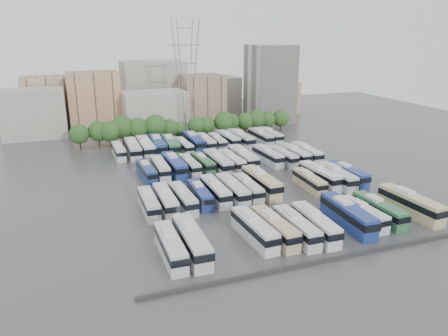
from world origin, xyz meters
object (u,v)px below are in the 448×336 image
object	(u,v)px
bus_r0_s1	(192,240)
bus_r1_s13	(348,174)
bus_r1_s2	(183,198)
bus_r1_s5	(232,190)
bus_r0_s7	(315,224)
bus_r2_s10	(268,156)
electricity_pylon	(186,72)
bus_r1_s10	(309,181)
bus_r2_s4	(190,165)
bus_r3_s0	(119,151)
bus_r2_s5	(203,163)
bus_r1_s12	(337,176)
bus_r3_s9	(228,139)
bus_r0_s13	(410,204)
bus_r3_s10	(241,139)
bus_r0_s6	(296,227)
bus_r2_s6	(218,162)
bus_r2_s7	(231,161)
bus_r3_s5	(184,146)
bus_r2_s12	(295,154)
bus_r0_s10	(363,213)
bus_r3_s2	(146,147)
bus_r2_s8	(243,158)
bus_r0_s5	(274,227)
bus_r3_s6	(194,142)
bus_r1_s11	(320,176)
bus_r3_s3	(158,145)
bus_r3_s13	(270,136)
bus_r1_s3	(200,194)
bus_r1_s7	(261,182)
bus_r2_s3	(174,165)
bus_r3_s4	(170,145)
bus_r2_s2	(160,168)
bus_r1_s1	(166,200)
bus_r0_s9	(348,215)
apartment_tower	(270,84)
bus_r2_s11	(283,156)
bus_r1_s6	(248,188)
bus_r1_s4	(215,191)
bus_r3_s8	(217,141)
bus_r0_s11	(379,210)
bus_r1_s0	(149,203)

from	to	relation	value
bus_r0_s1	bus_r1_s13	world-z (taller)	bus_r0_s1
bus_r1_s2	bus_r1_s5	bearing A→B (deg)	2.55
bus_r0_s7	bus_r2_s10	world-z (taller)	bus_r0_s7
electricity_pylon	bus_r1_s10	bearing A→B (deg)	-80.45
bus_r2_s4	bus_r3_s0	distance (m)	22.30
bus_r1_s5	bus_r2_s5	size ratio (longest dim) A/B	1.10
bus_r1_s13	bus_r2_s5	distance (m)	32.07
bus_r1_s12	bus_r3_s9	xyz separation A→B (m)	(-9.76, 37.73, -0.03)
bus_r0_s13	bus_r3_s10	distance (m)	54.81
bus_r0_s6	bus_r2_s6	size ratio (longest dim) A/B	0.90
bus_r2_s7	bus_r3_s5	bearing A→B (deg)	108.60
bus_r1_s10	bus_r2_s7	xyz separation A→B (m)	(-9.86, 18.08, 0.15)
bus_r0_s1	bus_r2_s4	distance (m)	37.73
bus_r2_s12	bus_r3_s9	size ratio (longest dim) A/B	0.99
bus_r0_s10	bus_r2_s10	bearing A→B (deg)	88.58
bus_r3_s2	bus_r2_s12	bearing A→B (deg)	-28.23
bus_r2_s4	bus_r3_s9	world-z (taller)	bus_r3_s9
bus_r2_s8	bus_r1_s10	bearing A→B (deg)	-70.88
bus_r0_s5	bus_r2_s4	bearing A→B (deg)	92.75
bus_r2_s8	bus_r3_s0	size ratio (longest dim) A/B	1.21
bus_r3_s6	bus_r1_s11	bearing A→B (deg)	-65.94
bus_r0_s13	bus_r3_s3	size ratio (longest dim) A/B	0.97
bus_r2_s5	bus_r0_s1	bearing A→B (deg)	-112.56
bus_r3_s6	bus_r3_s13	distance (m)	22.84
bus_r1_s11	bus_r3_s9	world-z (taller)	bus_r1_s11
bus_r1_s11	bus_r1_s2	bearing A→B (deg)	-178.58
bus_r1_s3	bus_r3_s13	size ratio (longest dim) A/B	0.92
bus_r0_s1	bus_r1_s13	size ratio (longest dim) A/B	1.11
bus_r1_s7	bus_r3_s2	world-z (taller)	bus_r3_s2
bus_r1_s3	bus_r2_s6	xyz separation A→B (m)	(9.68, 16.98, 0.33)
bus_r1_s5	bus_r3_s2	bearing A→B (deg)	104.52
bus_r1_s3	bus_r1_s11	xyz separation A→B (m)	(26.46, 0.93, 0.27)
bus_r2_s3	bus_r3_s4	world-z (taller)	bus_r3_s4
bus_r2_s2	bus_r3_s6	bearing A→B (deg)	56.14
bus_r0_s10	bus_r2_s12	size ratio (longest dim) A/B	0.90
bus_r0_s1	bus_r1_s1	distance (m)	17.02
bus_r0_s9	bus_r3_s5	world-z (taller)	bus_r0_s9
apartment_tower	bus_r3_s13	bearing A→B (deg)	-115.40
bus_r2_s11	bus_r3_s2	size ratio (longest dim) A/B	0.82
bus_r1_s6	bus_r3_s0	bearing A→B (deg)	119.53
bus_r0_s10	bus_r1_s4	distance (m)	26.99
bus_r0_s1	bus_r3_s4	bearing A→B (deg)	80.80
bus_r1_s7	bus_r3_s5	xyz separation A→B (m)	(-6.68, 33.86, -0.40)
bus_r2_s3	bus_r3_s0	xyz separation A→B (m)	(-9.95, 17.78, -0.31)
apartment_tower	bus_r3_s8	size ratio (longest dim) A/B	2.34
bus_r2_s3	bus_r0_s1	bearing A→B (deg)	-101.24
bus_r2_s8	bus_r0_s11	bearing A→B (deg)	-74.59
bus_r1_s7	bus_r3_s13	size ratio (longest dim) A/B	1.13
bus_r1_s0	bus_r1_s6	distance (m)	19.46
bus_r1_s6	bus_r2_s2	bearing A→B (deg)	126.60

